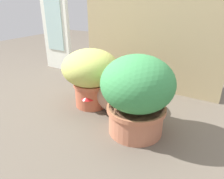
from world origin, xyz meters
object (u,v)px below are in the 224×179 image
Objects in this scene: leafy_planter at (137,93)px; grass_planter at (91,73)px; cat at (116,96)px; mushroom_ornament_red at (88,98)px.

grass_planter is at bearing 161.52° from leafy_planter.
mushroom_ornament_red is (-0.17, -0.08, -0.03)m from cat.
grass_planter is 0.23m from cat.
leafy_planter reaches higher than mushroom_ornament_red.
leafy_planter is at bearing -8.17° from mushroom_ornament_red.
cat is (-0.20, 0.13, -0.12)m from leafy_planter.
mushroom_ornament_red is at bearing -68.74° from grass_planter.
leafy_planter is 1.19× the size of cat.
leafy_planter is 0.41m from mushroom_ornament_red.
grass_planter reaches higher than mushroom_ornament_red.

